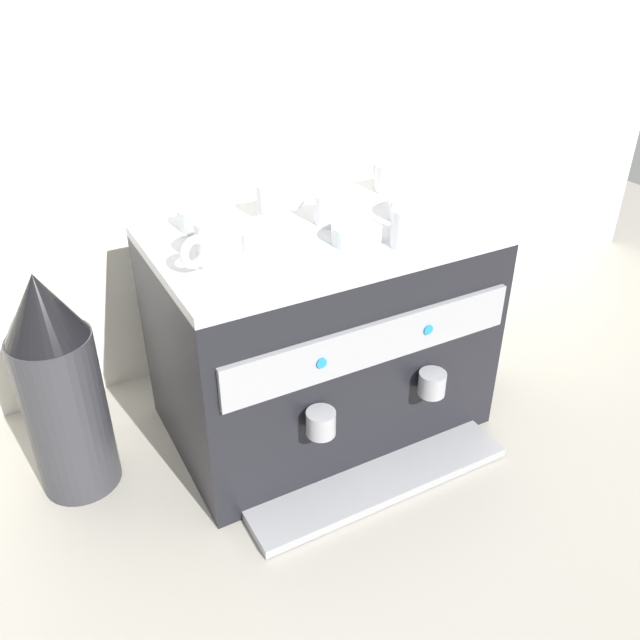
% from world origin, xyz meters
% --- Properties ---
extents(ground_plane, '(4.00, 4.00, 0.00)m').
position_xyz_m(ground_plane, '(0.00, 0.00, 0.00)').
color(ground_plane, '#9E998E').
extents(tiled_backsplash_wall, '(2.80, 0.03, 0.93)m').
position_xyz_m(tiled_backsplash_wall, '(0.00, 0.37, 0.47)').
color(tiled_backsplash_wall, silver).
rests_on(tiled_backsplash_wall, ground_plane).
extents(espresso_machine, '(0.67, 0.53, 0.47)m').
position_xyz_m(espresso_machine, '(0.00, -0.00, 0.23)').
color(espresso_machine, black).
rests_on(espresso_machine, ground_plane).
extents(ceramic_cup_0, '(0.07, 0.11, 0.06)m').
position_xyz_m(ceramic_cup_0, '(0.25, 0.12, 0.50)').
color(ceramic_cup_0, white).
rests_on(ceramic_cup_0, espresso_machine).
extents(ceramic_cup_1, '(0.11, 0.07, 0.07)m').
position_xyz_m(ceramic_cup_1, '(-0.05, 0.10, 0.51)').
color(ceramic_cup_1, white).
rests_on(ceramic_cup_1, espresso_machine).
extents(ceramic_cup_2, '(0.12, 0.08, 0.08)m').
position_xyz_m(ceramic_cup_2, '(-0.23, -0.05, 0.51)').
color(ceramic_cup_2, white).
rests_on(ceramic_cup_2, espresso_machine).
extents(ceramic_cup_3, '(0.10, 0.07, 0.06)m').
position_xyz_m(ceramic_cup_3, '(0.04, 0.02, 0.50)').
color(ceramic_cup_3, white).
rests_on(ceramic_cup_3, espresso_machine).
extents(ceramic_cup_4, '(0.11, 0.07, 0.07)m').
position_xyz_m(ceramic_cup_4, '(0.11, -0.14, 0.51)').
color(ceramic_cup_4, white).
rests_on(ceramic_cup_4, espresso_machine).
extents(ceramic_bowl_0, '(0.11, 0.11, 0.03)m').
position_xyz_m(ceramic_bowl_0, '(-0.12, -0.01, 0.49)').
color(ceramic_bowl_0, silver).
rests_on(ceramic_bowl_0, espresso_machine).
extents(ceramic_bowl_1, '(0.11, 0.11, 0.04)m').
position_xyz_m(ceramic_bowl_1, '(0.20, -0.04, 0.49)').
color(ceramic_bowl_1, silver).
rests_on(ceramic_bowl_1, espresso_machine).
extents(ceramic_bowl_2, '(0.10, 0.10, 0.04)m').
position_xyz_m(ceramic_bowl_2, '(0.03, -0.08, 0.49)').
color(ceramic_bowl_2, silver).
rests_on(ceramic_bowl_2, espresso_machine).
extents(ceramic_bowl_3, '(0.11, 0.11, 0.04)m').
position_xyz_m(ceramic_bowl_3, '(-0.20, 0.13, 0.49)').
color(ceramic_bowl_3, silver).
rests_on(ceramic_bowl_3, espresso_machine).
extents(coffee_grinder, '(0.16, 0.16, 0.48)m').
position_xyz_m(coffee_grinder, '(-0.53, 0.05, 0.24)').
color(coffee_grinder, '#333338').
rests_on(coffee_grinder, ground_plane).
extents(milk_pitcher, '(0.08, 0.08, 0.15)m').
position_xyz_m(milk_pitcher, '(0.45, 0.01, 0.07)').
color(milk_pitcher, '#B7B7BC').
rests_on(milk_pitcher, ground_plane).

